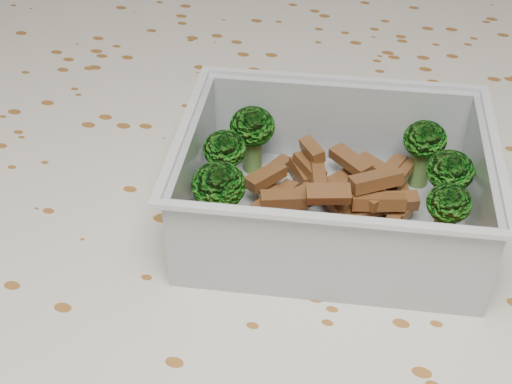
% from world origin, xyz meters
% --- Properties ---
extents(dining_table, '(1.40, 0.90, 0.75)m').
position_xyz_m(dining_table, '(0.00, 0.00, 0.67)').
color(dining_table, brown).
rests_on(dining_table, ground).
extents(tablecloth, '(1.46, 0.96, 0.19)m').
position_xyz_m(tablecloth, '(0.00, 0.00, 0.72)').
color(tablecloth, silver).
rests_on(tablecloth, dining_table).
extents(lunch_container, '(0.19, 0.16, 0.06)m').
position_xyz_m(lunch_container, '(0.04, 0.02, 0.78)').
color(lunch_container, silver).
rests_on(lunch_container, tablecloth).
extents(broccoli_florets, '(0.15, 0.10, 0.04)m').
position_xyz_m(broccoli_florets, '(0.03, 0.03, 0.79)').
color(broccoli_florets, '#608C3F').
rests_on(broccoli_florets, lunch_container).
extents(meat_pile, '(0.10, 0.08, 0.03)m').
position_xyz_m(meat_pile, '(0.03, 0.04, 0.77)').
color(meat_pile, brown).
rests_on(meat_pile, lunch_container).
extents(sausage, '(0.14, 0.05, 0.02)m').
position_xyz_m(sausage, '(0.05, -0.01, 0.77)').
color(sausage, '#CE4B1D').
rests_on(sausage, lunch_container).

